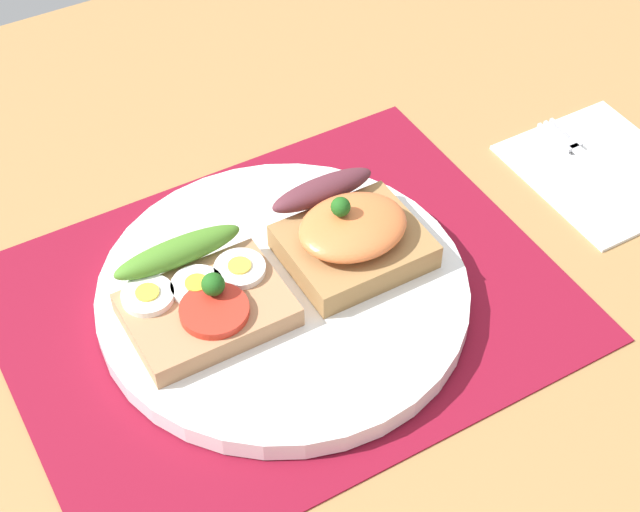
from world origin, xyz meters
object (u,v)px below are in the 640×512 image
at_px(napkin, 603,169).
at_px(fork, 597,166).
at_px(sandwich_salmon, 350,234).
at_px(plate, 283,294).
at_px(sandwich_egg_tomato, 201,296).

xyz_separation_m(napkin, fork, (-0.01, 0.00, 0.00)).
relative_size(napkin, fork, 0.98).
distance_m(sandwich_salmon, napkin, 0.24).
bearing_deg(plate, napkin, -1.02).
relative_size(plate, sandwich_salmon, 2.71).
relative_size(plate, fork, 1.85).
height_order(plate, fork, plate).
bearing_deg(napkin, sandwich_salmon, 177.75).
height_order(plate, sandwich_egg_tomato, sandwich_egg_tomato).
bearing_deg(napkin, fork, 162.21).
xyz_separation_m(plate, fork, (0.29, -0.00, -0.00)).
relative_size(plate, napkin, 1.88).
xyz_separation_m(plate, sandwich_egg_tomato, (-0.06, 0.01, 0.02)).
distance_m(sandwich_egg_tomato, napkin, 0.35).
xyz_separation_m(plate, napkin, (0.29, -0.01, -0.01)).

